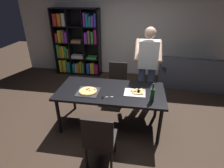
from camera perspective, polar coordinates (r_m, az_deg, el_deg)
ground_plane at (r=3.62m, az=-0.38°, el=-12.47°), size 12.00×12.00×0.00m
back_wall at (r=5.45m, az=4.23°, el=17.35°), size 6.40×0.10×2.80m
dining_table at (r=3.23m, az=-0.42°, el=-3.05°), size 1.90×0.92×0.75m
chair_near_camera at (r=2.58m, az=-3.99°, el=-16.80°), size 0.42×0.42×0.90m
chair_far_side at (r=4.14m, az=1.73°, el=1.36°), size 0.42×0.42×0.90m
couch at (r=5.34m, az=23.86°, el=2.58°), size 1.77×1.00×0.85m
bookshelf at (r=5.64m, az=-11.11°, el=12.21°), size 1.40×0.35×1.95m
person_serving_pizza at (r=3.72m, az=11.21°, el=6.00°), size 0.55×0.54×1.75m
pepperoni_pizza_on_tray at (r=3.16m, az=-7.68°, el=-2.32°), size 0.37×0.37×0.04m
pizza_slices_on_towel at (r=3.14m, az=7.80°, el=-2.59°), size 0.36×0.28×0.03m
wine_bottle at (r=2.88m, az=12.70°, el=-3.40°), size 0.07×0.07×0.32m
kitchen_scissors at (r=2.98m, az=-2.20°, el=-4.21°), size 0.20×0.10×0.01m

